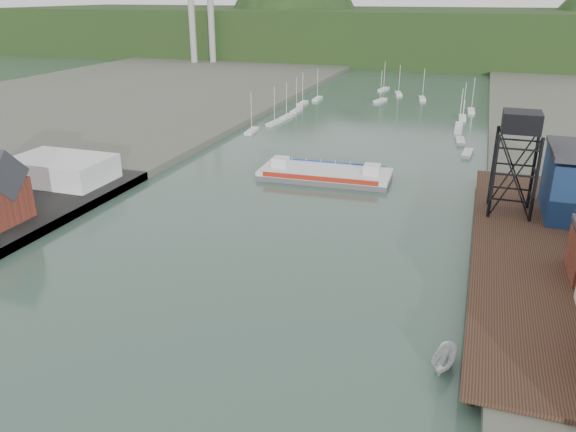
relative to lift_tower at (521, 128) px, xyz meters
The scene contains 9 objects.
ground 69.53m from the lift_tower, 121.11° to the right, with size 600.00×600.00×0.00m, color #2C443B.
east_pier 19.03m from the lift_tower, 81.25° to the right, with size 14.00×70.00×2.45m.
white_shed 80.28m from the lift_tower, behind, with size 18.00×12.00×4.50m, color silver.
lift_tower is the anchor object (origin of this frame).
marina_sailboats 89.04m from the lift_tower, 113.46° to the left, with size 57.71×92.65×0.90m.
smokestacks 224.80m from the lift_tower, 128.94° to the left, with size 11.20×8.20×60.00m.
distant_hills 246.51m from the lift_tower, 99.10° to the left, with size 500.00×120.00×80.00m.
chain_ferry 39.14m from the lift_tower, 158.08° to the left, with size 26.10×11.50×3.70m.
motorboat 44.45m from the lift_tower, 99.12° to the right, with size 1.93×5.14×1.99m, color silver.
Camera 1 is at (28.46, -31.81, 34.62)m, focal length 35.00 mm.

